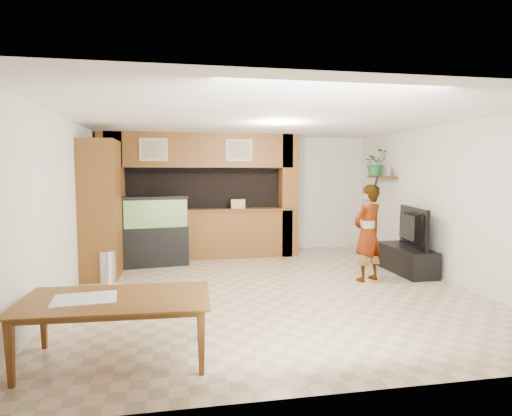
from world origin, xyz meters
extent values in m
plane|color=tan|center=(0.00, 0.00, 0.00)|extent=(6.50, 6.50, 0.00)
plane|color=white|center=(0.00, 0.00, 2.60)|extent=(6.50, 6.50, 0.00)
plane|color=beige|center=(0.00, 3.25, 1.30)|extent=(6.00, 0.00, 6.00)
plane|color=beige|center=(-3.00, 0.00, 1.30)|extent=(0.00, 6.50, 6.50)
plane|color=beige|center=(3.00, 0.00, 1.30)|extent=(0.00, 6.50, 6.50)
cube|color=brown|center=(-0.90, 2.45, 0.50)|extent=(3.80, 0.35, 1.00)
cube|color=brown|center=(-0.90, 2.45, 1.02)|extent=(3.80, 0.43, 0.04)
cube|color=brown|center=(-0.90, 2.45, 2.25)|extent=(3.80, 0.35, 0.70)
cube|color=brown|center=(-2.70, 2.45, 1.30)|extent=(0.50, 0.35, 2.60)
cube|color=brown|center=(0.95, 2.45, 1.30)|extent=(0.35, 0.35, 2.60)
cube|color=black|center=(-0.90, 3.00, 1.45)|extent=(4.20, 0.45, 0.85)
cube|color=tan|center=(-1.85, 2.26, 2.25)|extent=(0.55, 0.03, 0.45)
cube|color=tan|center=(-1.85, 2.24, 2.25)|extent=(0.43, 0.01, 0.35)
cube|color=tan|center=(-0.15, 2.26, 2.25)|extent=(0.55, 0.03, 0.45)
cube|color=tan|center=(-0.15, 2.24, 2.25)|extent=(0.43, 0.01, 0.35)
cylinder|color=black|center=(-2.97, 1.00, 1.90)|extent=(0.04, 0.25, 0.25)
cylinder|color=white|center=(-2.94, 1.00, 1.90)|extent=(0.01, 0.21, 0.21)
cube|color=brown|center=(2.85, 1.95, 1.70)|extent=(0.25, 0.90, 0.04)
cube|color=brown|center=(-2.70, 1.24, 1.18)|extent=(0.59, 0.96, 2.36)
cylinder|color=#B2B2B7|center=(-2.55, 0.80, 0.27)|extent=(0.29, 0.29, 0.53)
cube|color=black|center=(-1.83, 1.95, 0.38)|extent=(1.22, 0.46, 0.76)
cube|color=#357C31|center=(-1.83, 1.95, 1.02)|extent=(1.17, 0.43, 0.53)
cube|color=black|center=(-1.83, 1.95, 1.32)|extent=(1.22, 0.46, 0.06)
cube|color=black|center=(2.65, 0.56, 0.23)|extent=(0.51, 1.39, 0.46)
imported|color=black|center=(2.65, 0.56, 0.82)|extent=(0.38, 1.26, 0.72)
cube|color=tan|center=(2.85, 1.70, 1.82)|extent=(0.07, 0.16, 0.21)
imported|color=#2B6D35|center=(2.82, 2.20, 2.00)|extent=(0.54, 0.48, 0.57)
imported|color=#957B51|center=(1.70, 0.12, 0.80)|extent=(0.69, 0.59, 1.61)
cylinder|color=black|center=(1.75, -0.04, 1.66)|extent=(0.04, 0.11, 0.17)
imported|color=brown|center=(-2.00, -2.31, 0.31)|extent=(1.81, 1.06, 0.62)
cube|color=silver|center=(-2.28, -2.27, 0.63)|extent=(0.62, 0.48, 0.01)
cube|color=tan|center=(-0.14, 2.45, 1.14)|extent=(0.32, 0.25, 0.19)
camera|label=1|loc=(-1.41, -6.45, 1.84)|focal=30.00mm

